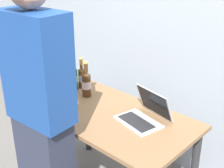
% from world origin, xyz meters
% --- Properties ---
extents(desk, '(1.29, 0.72, 0.75)m').
position_xyz_m(desk, '(0.00, 0.00, 0.64)').
color(desk, olive).
rests_on(desk, ground).
extents(laptop, '(0.38, 0.36, 0.22)m').
position_xyz_m(laptop, '(0.25, 0.10, 0.81)').
color(laptop, '#B7BABC').
rests_on(laptop, desk).
extents(beer_bottle_green, '(0.06, 0.06, 0.28)m').
position_xyz_m(beer_bottle_green, '(-0.52, 0.19, 0.86)').
color(beer_bottle_green, brown).
rests_on(beer_bottle_green, desk).
extents(beer_bottle_dark, '(0.08, 0.08, 0.30)m').
position_xyz_m(beer_bottle_dark, '(-0.36, 0.09, 0.87)').
color(beer_bottle_dark, '#472B14').
rests_on(beer_bottle_dark, desk).
extents(beer_bottle_amber, '(0.08, 0.08, 0.29)m').
position_xyz_m(beer_bottle_amber, '(-0.55, 0.11, 0.87)').
color(beer_bottle_amber, '#1E5123').
rests_on(beer_bottle_amber, desk).
extents(person_figure, '(0.44, 0.32, 1.84)m').
position_xyz_m(person_figure, '(-0.09, -0.54, 0.94)').
color(person_figure, '#2D3347').
rests_on(person_figure, ground).
extents(coffee_mug, '(0.12, 0.08, 0.11)m').
position_xyz_m(coffee_mug, '(-0.30, -0.12, 0.81)').
color(coffee_mug, white).
rests_on(coffee_mug, desk).
extents(back_wall, '(6.00, 0.10, 2.60)m').
position_xyz_m(back_wall, '(0.00, 0.74, 1.30)').
color(back_wall, '#99A3AD').
rests_on(back_wall, ground).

